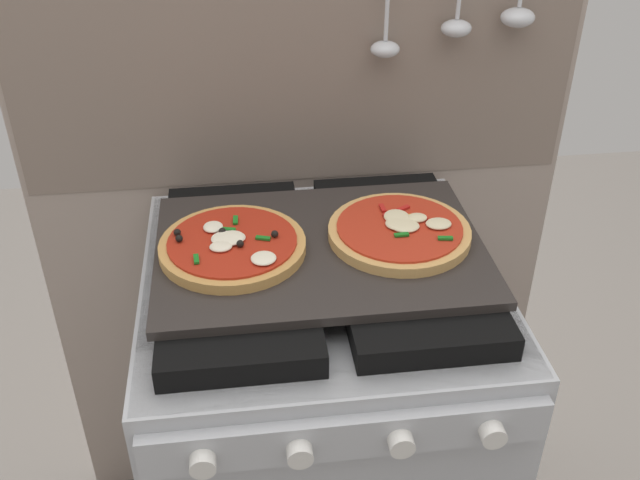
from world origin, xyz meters
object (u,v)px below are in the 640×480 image
object	(u,v)px
stove	(320,439)
pizza_right	(400,231)
pizza_left	(233,246)
baking_tray	(320,249)

from	to	relation	value
stove	pizza_right	xyz separation A→B (m)	(0.14, 0.01, 0.48)
stove	pizza_left	distance (m)	0.50
stove	pizza_right	distance (m)	0.50
stove	pizza_left	size ratio (longest dim) A/B	3.77
stove	pizza_left	bearing A→B (deg)	-179.59
stove	baking_tray	size ratio (longest dim) A/B	1.67
pizza_right	baking_tray	bearing A→B (deg)	-176.76
pizza_right	stove	bearing A→B (deg)	-176.08
stove	pizza_right	size ratio (longest dim) A/B	3.77
stove	pizza_right	world-z (taller)	pizza_right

